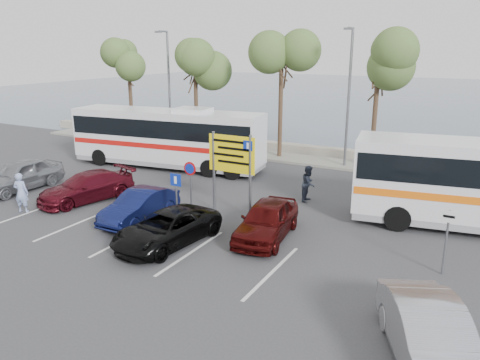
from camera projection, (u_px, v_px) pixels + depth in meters
The scene contains 24 objects.
ground at pixel (170, 234), 18.42m from camera, with size 120.00×120.00×0.00m, color #37373A.
kerb_strip at pixel (301, 159), 30.22m from camera, with size 44.00×2.40×0.15m, color gray.
seawall at pixel (311, 150), 31.85m from camera, with size 48.00×0.80×0.60m, color gray.
sea at pixel (415, 96), 69.08m from camera, with size 140.00×140.00×0.00m, color #42596A.
tree_far_left at pixel (128, 57), 34.92m from camera, with size 3.20×3.20×7.60m.
tree_left at pixel (195, 63), 32.26m from camera, with size 3.20×3.20×7.20m.
tree_mid at pixel (282, 54), 29.09m from camera, with size 3.20×3.20×8.00m.
tree_right at pixel (379, 64), 26.47m from camera, with size 3.20×3.20×7.40m.
street_lamp_left at pixel (168, 83), 33.16m from camera, with size 0.45×1.15×8.01m.
street_lamp_right at pixel (349, 91), 27.19m from camera, with size 0.45×1.15×8.01m.
direction_sign at pixel (232, 160), 19.99m from camera, with size 2.20×0.12×3.60m.
sign_no_stop at pixel (190, 179), 20.27m from camera, with size 0.60×0.08×2.35m.
sign_parking at pixel (176, 192), 18.77m from camera, with size 0.50×0.07×2.25m.
sign_taxi at pixel (447, 233), 14.79m from camera, with size 0.50×0.07×2.20m.
lane_markings at pixel (131, 237), 18.10m from camera, with size 12.02×4.20×0.01m, color silver, non-canonical shape.
coach_bus_left at pixel (167, 140), 28.15m from camera, with size 12.06×3.97×3.69m.
car_silver_a at pixel (20, 175), 23.86m from camera, with size 1.84×4.58×1.56m, color gray.
car_blue at pixel (140, 206), 19.68m from camera, with size 1.38×3.97×1.31m, color #0E1442.
car_maroon at pixel (86, 187), 22.25m from camera, with size 1.89×4.65×1.35m, color #540E18.
car_red at pixel (267, 220), 17.88m from camera, with size 1.71×4.25×1.45m, color #400909.
suv_black at pixel (167, 228), 17.34m from camera, with size 2.07×4.49×1.25m, color black.
car_silver_b at pixel (430, 337), 10.67m from camera, with size 1.55×4.45×1.47m, color #9A9BA0.
pedestrian_near at pixel (21, 193), 20.63m from camera, with size 0.66×0.43×1.80m, color #8C9ECC.
pedestrian_far at pixel (309, 183), 22.14m from camera, with size 0.84×0.65×1.73m, color #2F3647.
Camera 1 is at (10.61, -13.72, 7.13)m, focal length 35.00 mm.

